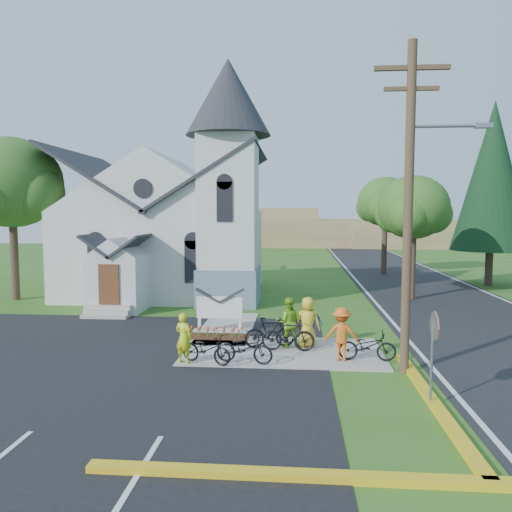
# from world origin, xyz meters

# --- Properties ---
(ground) EXTENTS (120.00, 120.00, 0.00)m
(ground) POSITION_xyz_m (0.00, 0.00, 0.00)
(ground) COLOR #315B1A
(ground) RESTS_ON ground
(parking_lot) EXTENTS (20.00, 16.00, 0.02)m
(parking_lot) POSITION_xyz_m (-7.00, -2.00, 0.01)
(parking_lot) COLOR black
(parking_lot) RESTS_ON ground
(road) EXTENTS (8.00, 90.00, 0.02)m
(road) POSITION_xyz_m (10.00, 15.00, 0.01)
(road) COLOR black
(road) RESTS_ON ground
(sidewalk) EXTENTS (7.00, 4.00, 0.05)m
(sidewalk) POSITION_xyz_m (1.50, 0.50, 0.03)
(sidewalk) COLOR #9B968C
(sidewalk) RESTS_ON ground
(church) EXTENTS (12.35, 12.00, 13.00)m
(church) POSITION_xyz_m (-5.48, 12.48, 5.25)
(church) COLOR silver
(church) RESTS_ON ground
(church_sign) EXTENTS (2.20, 0.40, 1.70)m
(church_sign) POSITION_xyz_m (-1.20, 3.20, 1.03)
(church_sign) COLOR #9B968C
(church_sign) RESTS_ON ground
(flower_bed) EXTENTS (2.60, 1.10, 0.07)m
(flower_bed) POSITION_xyz_m (-1.20, 2.30, 0.04)
(flower_bed) COLOR #361B0E
(flower_bed) RESTS_ON ground
(utility_pole) EXTENTS (3.45, 0.28, 10.00)m
(utility_pole) POSITION_xyz_m (5.36, -1.50, 5.40)
(utility_pole) COLOR #443022
(utility_pole) RESTS_ON ground
(stop_sign) EXTENTS (0.11, 0.76, 2.48)m
(stop_sign) POSITION_xyz_m (5.43, -4.20, 1.78)
(stop_sign) COLOR gray
(stop_sign) RESTS_ON ground
(tree_lot_corner) EXTENTS (5.60, 5.60, 9.15)m
(tree_lot_corner) POSITION_xyz_m (-14.00, 10.00, 6.60)
(tree_lot_corner) COLOR #33241B
(tree_lot_corner) RESTS_ON ground
(tree_road_near) EXTENTS (4.00, 4.00, 7.05)m
(tree_road_near) POSITION_xyz_m (8.50, 12.00, 5.21)
(tree_road_near) COLOR #33241B
(tree_road_near) RESTS_ON ground
(tree_road_mid) EXTENTS (4.40, 4.40, 7.80)m
(tree_road_mid) POSITION_xyz_m (9.00, 24.00, 5.78)
(tree_road_mid) COLOR #33241B
(tree_road_mid) RESTS_ON ground
(conifer) EXTENTS (5.20, 5.20, 12.40)m
(conifer) POSITION_xyz_m (15.00, 18.00, 7.39)
(conifer) COLOR #33241B
(conifer) RESTS_ON ground
(distant_hills) EXTENTS (61.00, 10.00, 5.60)m
(distant_hills) POSITION_xyz_m (3.36, 56.33, 2.17)
(distant_hills) COLOR olive
(distant_hills) RESTS_ON ground
(cyclist_0) EXTENTS (0.71, 0.58, 1.66)m
(cyclist_0) POSITION_xyz_m (-1.70, -1.20, 0.88)
(cyclist_0) COLOR #C2D719
(cyclist_0) RESTS_ON sidewalk
(bike_0) EXTENTS (1.92, 1.25, 0.95)m
(bike_0) POSITION_xyz_m (-0.95, -1.20, 0.53)
(bike_0) COLOR black
(bike_0) RESTS_ON sidewalk
(cyclist_1) EXTENTS (0.97, 0.80, 1.82)m
(cyclist_1) POSITION_xyz_m (1.66, 1.07, 0.96)
(cyclist_1) COLOR #74BB23
(cyclist_1) RESTS_ON sidewalk
(bike_1) EXTENTS (1.95, 1.00, 1.13)m
(bike_1) POSITION_xyz_m (1.01, 0.89, 0.61)
(bike_1) COLOR black
(bike_1) RESTS_ON sidewalk
(cyclist_2) EXTENTS (1.07, 0.63, 1.71)m
(cyclist_2) POSITION_xyz_m (2.43, 1.21, 0.91)
(cyclist_2) COLOR blue
(cyclist_2) RESTS_ON sidewalk
(bike_2) EXTENTS (1.99, 0.99, 1.00)m
(bike_2) POSITION_xyz_m (0.28, -1.07, 0.55)
(bike_2) COLOR black
(bike_2) RESTS_ON sidewalk
(cyclist_3) EXTENTS (1.20, 0.75, 1.77)m
(cyclist_3) POSITION_xyz_m (3.46, -0.46, 0.94)
(cyclist_3) COLOR orange
(cyclist_3) RESTS_ON sidewalk
(bike_3) EXTENTS (1.91, 0.61, 1.14)m
(bike_3) POSITION_xyz_m (1.67, 0.49, 0.62)
(bike_3) COLOR black
(bike_3) RESTS_ON sidewalk
(cyclist_4) EXTENTS (0.96, 0.68, 1.85)m
(cyclist_4) POSITION_xyz_m (2.37, 1.06, 0.98)
(cyclist_4) COLOR gold
(cyclist_4) RESTS_ON sidewalk
(bike_4) EXTENTS (1.92, 0.75, 0.99)m
(bike_4) POSITION_xyz_m (4.31, -0.45, 0.55)
(bike_4) COLOR black
(bike_4) RESTS_ON sidewalk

